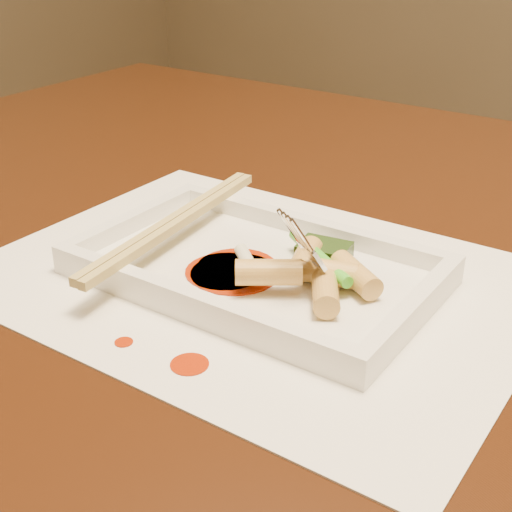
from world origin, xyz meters
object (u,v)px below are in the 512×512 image
Objects in this scene: placemat at (256,278)px; fork at (358,187)px; plate_base at (256,273)px; chopstick_a at (171,221)px; table at (399,372)px.

fork reaches higher than placemat.
fork reaches higher than plate_base.
chopstick_a is 1.64× the size of fork.
fork is (0.07, 0.02, 0.08)m from plate_base.
table is 0.16m from plate_base.
chopstick_a is 0.16m from fork.
placemat is 1.74× the size of chopstick_a.
chopstick_a reaches higher than table.
plate_base is 0.08m from chopstick_a.
placemat is 0.09m from chopstick_a.
plate_base is at bearing 0.00° from placemat.
placemat reaches higher than table.
plate_base reaches higher than table.
placemat is at bearing -134.83° from table.
chopstick_a is (-0.08, 0.00, 0.02)m from plate_base.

